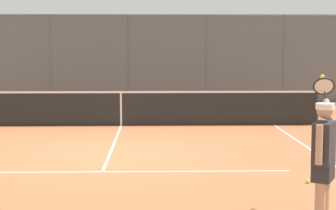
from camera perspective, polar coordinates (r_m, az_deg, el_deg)
The scene contains 6 objects.
ground_plane at distance 11.61m, azimuth -5.97°, elevation -5.00°, with size 60.00×60.00×0.00m, color #B76B42.
court_line_markings at distance 9.72m, azimuth -6.87°, elevation -7.21°, with size 8.62×10.35×0.01m.
fence_backdrop at distance 20.96m, azimuth -3.97°, elevation 4.56°, with size 19.95×1.37×3.33m.
tennis_net at distance 15.53m, azimuth -4.83°, elevation -0.30°, with size 11.07×0.09×1.07m.
tennis_player at distance 7.12m, azimuth 15.60°, elevation -5.02°, with size 0.58×1.29×1.84m.
tennis_ball_near_net at distance 9.44m, azimuth 14.09°, elevation -7.57°, with size 0.07×0.07×0.07m, color #D6E042.
Camera 1 is at (-0.92, 11.36, 2.25)m, focal length 59.64 mm.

